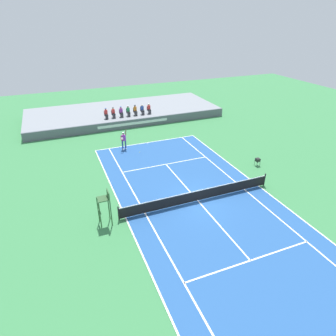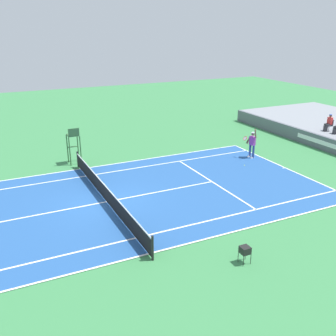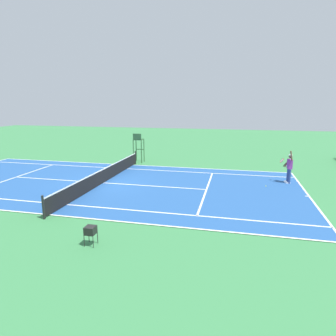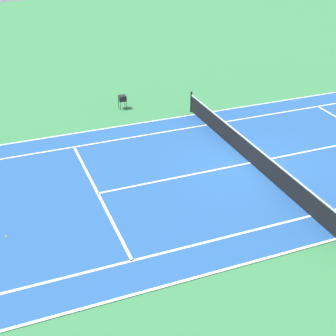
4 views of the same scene
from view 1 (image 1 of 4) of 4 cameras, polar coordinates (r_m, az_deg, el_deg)
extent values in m
plane|color=#387F47|center=(21.92, 5.85, -6.41)|extent=(80.00, 80.00, 0.00)
cube|color=#235193|center=(21.92, 5.85, -6.38)|extent=(10.98, 23.78, 0.02)
cube|color=white|center=(31.60, -4.11, 4.94)|extent=(10.98, 0.10, 0.01)
cube|color=white|center=(20.32, -8.23, -9.60)|extent=(0.10, 23.78, 0.01)
cube|color=white|center=(24.64, 17.28, -3.40)|extent=(0.10, 23.78, 0.01)
cube|color=white|center=(20.60, -4.48, -8.79)|extent=(0.10, 23.78, 0.01)
cube|color=white|center=(23.86, 14.67, -4.09)|extent=(0.10, 23.78, 0.01)
cube|color=white|center=(26.91, -0.40, 0.74)|extent=(8.22, 0.10, 0.01)
cube|color=white|center=(17.83, 15.74, -16.94)|extent=(8.22, 0.10, 0.01)
cube|color=white|center=(21.91, 5.85, -6.36)|extent=(0.10, 12.80, 0.01)
cube|color=white|center=(31.51, -4.05, 4.88)|extent=(0.10, 0.20, 0.01)
cylinder|color=black|center=(19.95, -9.59, -8.70)|extent=(0.10, 0.10, 1.07)
cylinder|color=black|center=(24.66, 18.27, -2.16)|extent=(0.10, 0.10, 1.07)
cube|color=black|center=(21.66, 5.91, -5.36)|extent=(11.78, 0.02, 0.84)
cube|color=white|center=(21.43, 5.96, -4.42)|extent=(11.78, 0.03, 0.06)
cube|color=#565B66|center=(36.05, -6.76, 8.60)|extent=(24.70, 0.24, 1.03)
cube|color=silver|center=(35.92, -6.71, 8.62)|extent=(8.64, 0.01, 0.32)
cube|color=gray|center=(40.51, -8.69, 10.64)|extent=(24.70, 9.43, 1.03)
cube|color=#474C56|center=(36.54, -11.92, 9.99)|extent=(0.44, 0.44, 0.06)
cube|color=#474C56|center=(36.66, -12.02, 10.45)|extent=(0.44, 0.06, 0.44)
cylinder|color=#4C4C51|center=(36.50, -11.56, 9.64)|extent=(0.04, 0.04, 0.38)
cylinder|color=#4C4C51|center=(36.44, -12.11, 9.56)|extent=(0.04, 0.04, 0.38)
cube|color=#2D2D33|center=(36.43, -11.90, 10.07)|extent=(0.34, 0.44, 0.16)
cube|color=#2D2D33|center=(36.32, -11.79, 9.58)|extent=(0.30, 0.14, 0.44)
cube|color=red|center=(36.49, -11.99, 10.57)|extent=(0.36, 0.22, 0.52)
sphere|color=brown|center=(36.39, -12.05, 11.12)|extent=(0.20, 0.20, 0.20)
cylinder|color=#2D4CA8|center=(36.36, -12.06, 11.26)|extent=(0.19, 0.19, 0.05)
cube|color=#474C56|center=(36.70, -10.54, 10.19)|extent=(0.44, 0.44, 0.06)
cube|color=#474C56|center=(36.81, -10.65, 10.65)|extent=(0.44, 0.06, 0.44)
cylinder|color=#4C4C51|center=(36.66, -10.19, 9.84)|extent=(0.04, 0.04, 0.38)
cylinder|color=#4C4C51|center=(36.59, -10.73, 9.76)|extent=(0.04, 0.04, 0.38)
cube|color=#2D2D33|center=(36.58, -10.52, 10.27)|extent=(0.34, 0.44, 0.16)
cube|color=#2D2D33|center=(36.47, -10.41, 9.78)|extent=(0.30, 0.14, 0.44)
cube|color=red|center=(36.65, -10.61, 10.77)|extent=(0.36, 0.22, 0.52)
sphere|color=tan|center=(36.54, -10.67, 11.32)|extent=(0.20, 0.20, 0.20)
cylinder|color=black|center=(36.52, -10.68, 11.46)|extent=(0.19, 0.19, 0.05)
cube|color=#474C56|center=(36.89, -9.06, 10.41)|extent=(0.44, 0.44, 0.06)
cube|color=#474C56|center=(37.00, -9.17, 10.86)|extent=(0.44, 0.06, 0.44)
cylinder|color=#4C4C51|center=(36.85, -8.71, 10.06)|extent=(0.04, 0.04, 0.38)
cylinder|color=#4C4C51|center=(36.78, -9.25, 9.98)|extent=(0.04, 0.04, 0.38)
cube|color=#2D2D33|center=(36.77, -9.04, 10.49)|extent=(0.34, 0.44, 0.16)
cube|color=#2D2D33|center=(36.67, -8.93, 10.00)|extent=(0.30, 0.14, 0.44)
cube|color=purple|center=(36.84, -9.13, 10.98)|extent=(0.36, 0.22, 0.52)
sphere|color=#A37556|center=(36.74, -9.17, 11.53)|extent=(0.20, 0.20, 0.20)
cylinder|color=#2D4CA8|center=(36.71, -9.19, 11.67)|extent=(0.19, 0.19, 0.05)
cube|color=#474C56|center=(37.09, -7.72, 10.60)|extent=(0.44, 0.44, 0.06)
cube|color=#474C56|center=(37.20, -7.82, 11.05)|extent=(0.44, 0.06, 0.44)
cylinder|color=#4C4C51|center=(37.06, -7.37, 10.25)|extent=(0.04, 0.04, 0.38)
cylinder|color=#4C4C51|center=(36.97, -7.90, 10.17)|extent=(0.04, 0.04, 0.38)
cube|color=#2D2D33|center=(36.97, -7.68, 10.67)|extent=(0.34, 0.44, 0.16)
cube|color=#2D2D33|center=(36.87, -7.57, 10.19)|extent=(0.30, 0.14, 0.44)
cube|color=#2D8C51|center=(37.04, -7.78, 11.17)|extent=(0.36, 0.22, 0.52)
sphere|color=brown|center=(36.93, -7.81, 11.72)|extent=(0.20, 0.20, 0.20)
cylinder|color=white|center=(36.91, -7.82, 11.85)|extent=(0.19, 0.19, 0.05)
cube|color=#474C56|center=(37.31, -6.37, 10.78)|extent=(0.44, 0.44, 0.06)
cube|color=#474C56|center=(37.42, -6.48, 11.23)|extent=(0.44, 0.06, 0.44)
cylinder|color=#4C4C51|center=(37.28, -6.03, 10.43)|extent=(0.04, 0.04, 0.38)
cylinder|color=#4C4C51|center=(37.19, -6.55, 10.36)|extent=(0.04, 0.04, 0.38)
cube|color=#2D2D33|center=(37.19, -6.34, 10.86)|extent=(0.34, 0.44, 0.16)
cube|color=#2D2D33|center=(37.09, -6.23, 10.38)|extent=(0.30, 0.14, 0.44)
cube|color=orange|center=(37.26, -6.43, 11.35)|extent=(0.36, 0.22, 0.52)
sphere|color=brown|center=(37.15, -6.46, 11.89)|extent=(0.20, 0.20, 0.20)
cylinder|color=black|center=(37.13, -6.47, 12.03)|extent=(0.19, 0.19, 0.05)
cube|color=#474C56|center=(37.55, -5.01, 10.96)|extent=(0.44, 0.44, 0.06)
cube|color=#474C56|center=(37.67, -5.12, 11.40)|extent=(0.44, 0.06, 0.44)
cylinder|color=#4C4C51|center=(37.53, -4.66, 10.61)|extent=(0.04, 0.04, 0.38)
cylinder|color=#4C4C51|center=(37.43, -5.18, 10.54)|extent=(0.04, 0.04, 0.38)
cube|color=#2D2D33|center=(37.44, -4.96, 11.04)|extent=(0.34, 0.44, 0.16)
cube|color=#2D2D33|center=(37.33, -4.85, 10.56)|extent=(0.30, 0.14, 0.44)
cube|color=#2D4CA8|center=(37.50, -5.06, 11.52)|extent=(0.36, 0.22, 0.52)
sphere|color=tan|center=(37.40, -5.08, 12.07)|extent=(0.20, 0.20, 0.20)
cylinder|color=white|center=(37.38, -5.09, 12.20)|extent=(0.19, 0.19, 0.05)
cube|color=#474C56|center=(37.81, -3.71, 11.12)|extent=(0.44, 0.44, 0.06)
cube|color=#474C56|center=(37.92, -3.82, 11.56)|extent=(0.44, 0.06, 0.44)
cylinder|color=#4C4C51|center=(37.79, -3.37, 10.78)|extent=(0.04, 0.04, 0.38)
cylinder|color=#4C4C51|center=(37.68, -3.88, 10.71)|extent=(0.04, 0.04, 0.38)
cube|color=#2D2D33|center=(37.70, -3.66, 11.20)|extent=(0.34, 0.44, 0.16)
cube|color=#2D2D33|center=(37.59, -3.55, 10.73)|extent=(0.30, 0.14, 0.44)
cube|color=red|center=(37.76, -3.76, 11.69)|extent=(0.36, 0.22, 0.52)
sphere|color=#A37556|center=(37.66, -3.77, 12.23)|extent=(0.20, 0.20, 0.20)
cylinder|color=white|center=(37.63, -3.78, 12.36)|extent=(0.19, 0.19, 0.05)
cylinder|color=navy|center=(30.25, -8.26, 4.54)|extent=(0.15, 0.15, 0.92)
cylinder|color=navy|center=(30.15, -8.83, 4.41)|extent=(0.15, 0.15, 0.92)
cube|color=white|center=(30.36, -8.17, 3.79)|extent=(0.16, 0.29, 0.10)
cube|color=white|center=(30.26, -8.73, 3.66)|extent=(0.16, 0.29, 0.10)
cube|color=purple|center=(29.91, -8.65, 5.81)|extent=(0.43, 0.29, 0.60)
sphere|color=brown|center=(29.74, -8.71, 6.65)|extent=(0.22, 0.22, 0.22)
cylinder|color=white|center=(29.71, -8.72, 6.81)|extent=(0.21, 0.21, 0.06)
cylinder|color=brown|center=(29.76, -8.23, 6.89)|extent=(0.12, 0.22, 0.61)
cylinder|color=brown|center=(29.73, -9.04, 5.68)|extent=(0.13, 0.34, 0.56)
cylinder|color=black|center=(29.66, -9.01, 5.36)|extent=(0.06, 0.19, 0.25)
torus|color=red|center=(29.40, -8.96, 5.71)|extent=(0.33, 0.23, 0.26)
cylinder|color=silver|center=(29.40, -8.96, 5.71)|extent=(0.29, 0.19, 0.22)
sphere|color=#D1E533|center=(29.37, -5.58, 3.06)|extent=(0.07, 0.07, 0.07)
cylinder|color=#2D562D|center=(19.28, -13.07, -9.01)|extent=(0.07, 0.07, 1.90)
cylinder|color=#2D562D|center=(19.85, -13.44, -7.87)|extent=(0.07, 0.07, 1.90)
cylinder|color=#2D562D|center=(19.35, -11.02, -8.61)|extent=(0.07, 0.07, 1.90)
cylinder|color=#2D562D|center=(19.92, -11.45, -7.48)|extent=(0.07, 0.07, 1.90)
cube|color=#2D562D|center=(19.05, -12.54, -5.85)|extent=(0.70, 0.70, 0.06)
cube|color=#2D562D|center=(18.94, -11.59, -4.97)|extent=(0.06, 0.70, 0.48)
cube|color=#2D562D|center=(19.51, -13.19, -8.19)|extent=(0.10, 0.70, 0.04)
cube|color=black|center=(27.72, 17.06, 1.52)|extent=(0.36, 0.36, 0.28)
cylinder|color=black|center=(27.65, 16.89, 0.67)|extent=(0.02, 0.02, 0.42)
cylinder|color=black|center=(27.85, 17.44, 0.79)|extent=(0.02, 0.02, 0.42)
cylinder|color=black|center=(27.89, 16.47, 0.96)|extent=(0.02, 0.02, 0.42)
cylinder|color=black|center=(28.09, 17.02, 1.08)|extent=(0.02, 0.02, 0.42)
ellipsoid|color=#D1E533|center=(27.69, 17.08, 1.67)|extent=(0.30, 0.30, 0.12)
camera|label=2|loc=(29.17, 47.21, 12.03)|focal=42.16mm
camera|label=3|loc=(35.39, 24.66, 13.42)|focal=31.39mm
camera|label=4|loc=(26.45, -37.88, 16.63)|focal=52.67mm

